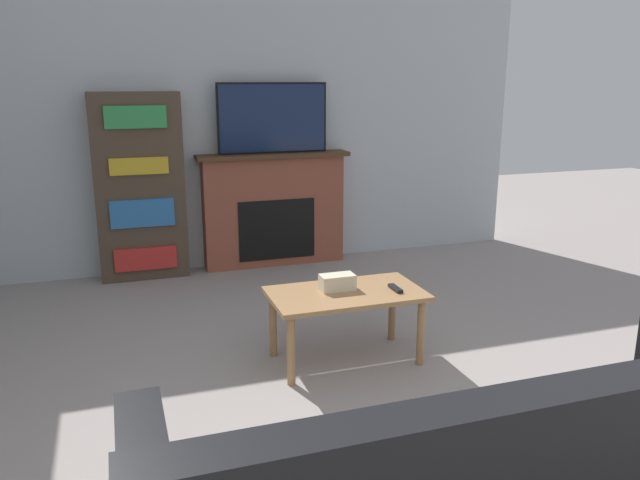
{
  "coord_description": "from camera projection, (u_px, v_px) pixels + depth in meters",
  "views": [
    {
      "loc": [
        -1.21,
        -1.12,
        1.79
      ],
      "look_at": [
        0.1,
        2.79,
        0.71
      ],
      "focal_mm": 35.0,
      "sensor_mm": 36.0,
      "label": 1
    }
  ],
  "objects": [
    {
      "name": "wall_back",
      "position": [
        242.0,
        126.0,
        5.93
      ],
      "size": [
        5.75,
        0.06,
        2.7
      ],
      "color": "silver",
      "rests_on": "ground_plane"
    },
    {
      "name": "fireplace",
      "position": [
        274.0,
        209.0,
        6.08
      ],
      "size": [
        1.47,
        0.28,
        1.1
      ],
      "color": "brown",
      "rests_on": "ground_plane"
    },
    {
      "name": "tv",
      "position": [
        273.0,
        118.0,
        5.84
      ],
      "size": [
        1.05,
        0.03,
        0.66
      ],
      "color": "black",
      "rests_on": "fireplace"
    },
    {
      "name": "coffee_table",
      "position": [
        346.0,
        301.0,
        3.98
      ],
      "size": [
        0.98,
        0.55,
        0.47
      ],
      "color": "#A87A4C",
      "rests_on": "ground_plane"
    },
    {
      "name": "tissue_box",
      "position": [
        337.0,
        282.0,
        3.99
      ],
      "size": [
        0.22,
        0.12,
        0.1
      ],
      "color": "beige",
      "rests_on": "coffee_table"
    },
    {
      "name": "remote_control",
      "position": [
        395.0,
        288.0,
        3.99
      ],
      "size": [
        0.04,
        0.15,
        0.02
      ],
      "color": "black",
      "rests_on": "coffee_table"
    },
    {
      "name": "bookshelf",
      "position": [
        140.0,
        188.0,
        5.6
      ],
      "size": [
        0.78,
        0.29,
        1.68
      ],
      "color": "#4C3D2D",
      "rests_on": "ground_plane"
    }
  ]
}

